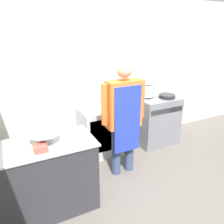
% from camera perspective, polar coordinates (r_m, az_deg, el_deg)
% --- Properties ---
extents(ground_plane, '(14.00, 14.00, 0.00)m').
position_cam_1_polar(ground_plane, '(3.13, 6.47, -22.46)').
color(ground_plane, '#5B5651').
extents(wall_back, '(8.00, 0.05, 2.70)m').
position_cam_1_polar(wall_back, '(3.92, -6.57, 8.96)').
color(wall_back, silver).
rests_on(wall_back, ground_plane).
extents(prep_counter, '(1.19, 0.62, 0.91)m').
position_cam_1_polar(prep_counter, '(2.87, -16.72, -16.06)').
color(prep_counter, '#2D2D33').
rests_on(prep_counter, ground_plane).
extents(stove, '(0.78, 0.67, 0.95)m').
position_cam_1_polar(stove, '(4.41, 11.12, -1.98)').
color(stove, slate).
rests_on(stove, ground_plane).
extents(fridge_unit, '(0.67, 0.58, 0.86)m').
position_cam_1_polar(fridge_unit, '(3.94, -3.23, -5.05)').
color(fridge_unit, silver).
rests_on(fridge_unit, ground_plane).
extents(person_cook, '(0.69, 0.24, 1.72)m').
position_cam_1_polar(person_cook, '(3.18, 3.09, -0.48)').
color(person_cook, '#38476B').
rests_on(person_cook, ground_plane).
extents(mixing_bowl, '(0.36, 0.36, 0.12)m').
position_cam_1_polar(mixing_bowl, '(2.63, -17.19, -6.43)').
color(mixing_bowl, '#B2B5BC').
rests_on(mixing_bowl, prep_counter).
extents(plastic_tub, '(0.14, 0.14, 0.07)m').
position_cam_1_polar(plastic_tub, '(2.48, -18.22, -8.95)').
color(plastic_tub, '#B24C3F').
rests_on(plastic_tub, prep_counter).
extents(stock_pot, '(0.32, 0.32, 0.28)m').
position_cam_1_polar(stock_pot, '(4.21, 8.81, 6.05)').
color(stock_pot, '#B2B5BC').
rests_on(stock_pot, stove).
extents(saute_pan, '(0.30, 0.30, 0.05)m').
position_cam_1_polar(saute_pan, '(4.26, 14.20, 4.18)').
color(saute_pan, '#262628').
rests_on(saute_pan, stove).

